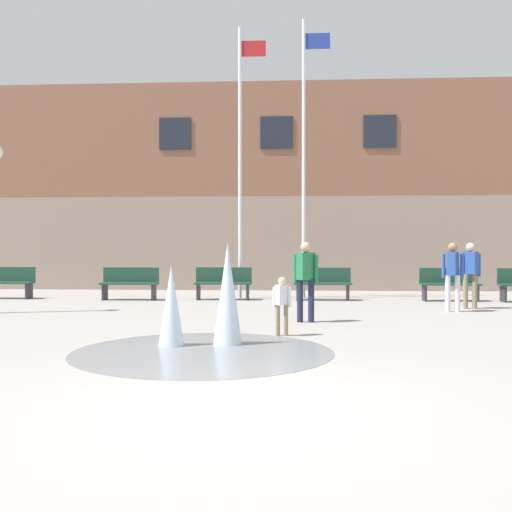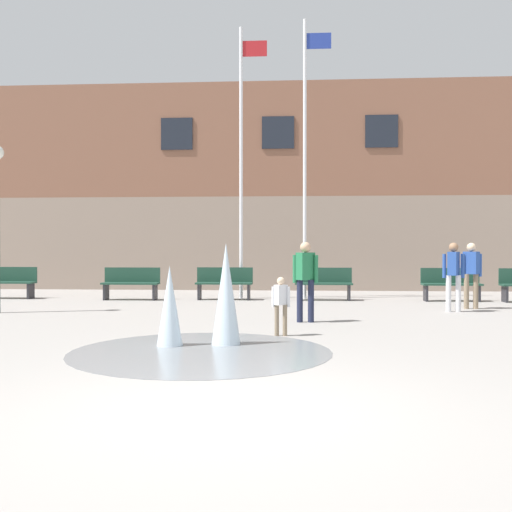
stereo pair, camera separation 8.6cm
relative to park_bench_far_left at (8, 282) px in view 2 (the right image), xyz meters
The scene contains 14 objects.
ground_plane 13.79m from the park_bench_far_left, 55.95° to the right, with size 100.00×100.00×0.00m, color gray.
library_building 10.69m from the park_bench_far_left, 40.99° to the left, with size 36.00×6.05×7.19m.
splash_fountain 10.56m from the park_bench_far_left, 48.66° to the right, with size 3.72×3.72×1.55m.
park_bench_far_left is the anchor object (origin of this frame).
park_bench_left_of_flagpoles 3.70m from the park_bench_far_left, ahead, with size 1.60×0.44×0.91m.
park_bench_under_left_flagpole 6.31m from the park_bench_far_left, ahead, with size 1.60×0.44×0.91m.
park_bench_center 9.11m from the park_bench_far_left, ahead, with size 1.60×0.44×0.91m.
park_bench_under_right_flagpole 12.60m from the park_bench_far_left, ahead, with size 1.60×0.44×0.91m.
child_with_pink_shirt 10.58m from the park_bench_far_left, 40.11° to the right, with size 0.31×0.24×0.99m.
adult_near_bench 12.29m from the park_bench_far_left, 13.30° to the right, with size 0.50×0.39×1.59m.
teen_by_trashcan 12.74m from the park_bench_far_left, ahead, with size 0.50×0.38×1.59m.
adult_watching 9.88m from the park_bench_far_left, 30.20° to the right, with size 0.50×0.37×1.59m.
flagpole_left 7.73m from the park_bench_far_left, ahead, with size 0.80×0.10×7.84m.
flagpole_right 9.42m from the park_bench_far_left, ahead, with size 0.80×0.10×8.02m.
Camera 2 is at (0.63, -5.39, 1.48)m, focal length 42.00 mm.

